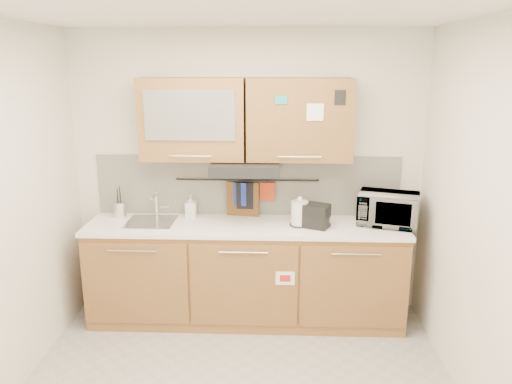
{
  "coord_description": "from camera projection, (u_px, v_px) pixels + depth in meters",
  "views": [
    {
      "loc": [
        0.26,
        -3.0,
        2.31
      ],
      "look_at": [
        0.1,
        1.05,
        1.25
      ],
      "focal_mm": 35.0,
      "sensor_mm": 36.0,
      "label": 1
    }
  ],
  "objects": [
    {
      "name": "upper_cabinets",
      "position": [
        245.0,
        119.0,
        4.31
      ],
      "size": [
        1.82,
        0.37,
        0.7
      ],
      "color": "olive",
      "rests_on": "wall_back"
    },
    {
      "name": "pot_holder",
      "position": [
        267.0,
        192.0,
        4.58
      ],
      "size": [
        0.14,
        0.04,
        0.17
      ],
      "primitive_type": "cube",
      "rotation": [
        0.0,
        0.0,
        -0.11
      ],
      "color": "red",
      "rests_on": "utensil_rail"
    },
    {
      "name": "cutting_board",
      "position": [
        243.0,
        202.0,
        4.61
      ],
      "size": [
        0.3,
        0.06,
        0.37
      ],
      "primitive_type": "cube",
      "rotation": [
        0.0,
        0.0,
        -0.14
      ],
      "color": "brown",
      "rests_on": "utensil_rail"
    },
    {
      "name": "range_hood",
      "position": [
        246.0,
        167.0,
        4.34
      ],
      "size": [
        0.6,
        0.46,
        0.1
      ],
      "primitive_type": "cube",
      "color": "black",
      "rests_on": "upper_cabinets"
    },
    {
      "name": "sink",
      "position": [
        151.0,
        222.0,
        4.46
      ],
      "size": [
        0.42,
        0.4,
        0.26
      ],
      "color": "silver",
      "rests_on": "countertop"
    },
    {
      "name": "dark_pouch",
      "position": [
        245.0,
        195.0,
        4.6
      ],
      "size": [
        0.16,
        0.05,
        0.25
      ],
      "primitive_type": "cube",
      "rotation": [
        0.0,
        0.0,
        -0.05
      ],
      "color": "black",
      "rests_on": "utensil_rail"
    },
    {
      "name": "utensil_rail",
      "position": [
        247.0,
        180.0,
        4.57
      ],
      "size": [
        1.3,
        0.02,
        0.02
      ],
      "primitive_type": "cylinder",
      "rotation": [
        0.0,
        1.57,
        0.0
      ],
      "color": "black",
      "rests_on": "backsplash"
    },
    {
      "name": "backsplash",
      "position": [
        247.0,
        185.0,
        4.63
      ],
      "size": [
        2.8,
        0.02,
        0.56
      ],
      "primitive_type": "cube",
      "color": "silver",
      "rests_on": "countertop"
    },
    {
      "name": "microwave",
      "position": [
        388.0,
        209.0,
        4.37
      ],
      "size": [
        0.59,
        0.48,
        0.28
      ],
      "primitive_type": "imported",
      "rotation": [
        0.0,
        0.0,
        -0.29
      ],
      "color": "#999999",
      "rests_on": "countertop"
    },
    {
      "name": "utensil_crock",
      "position": [
        120.0,
        209.0,
        4.59
      ],
      "size": [
        0.13,
        0.13,
        0.29
      ],
      "rotation": [
        0.0,
        0.0,
        -0.1
      ],
      "color": "silver",
      "rests_on": "countertop"
    },
    {
      "name": "countertop",
      "position": [
        246.0,
        226.0,
        4.41
      ],
      "size": [
        2.82,
        0.62,
        0.04
      ],
      "primitive_type": "cube",
      "color": "white",
      "rests_on": "base_cabinet"
    },
    {
      "name": "ceiling",
      "position": [
        231.0,
        9.0,
        2.83
      ],
      "size": [
        3.2,
        3.2,
        0.0
      ],
      "primitive_type": "plane",
      "rotation": [
        3.14,
        0.0,
        0.0
      ],
      "color": "white",
      "rests_on": "wall_back"
    },
    {
      "name": "oven_mitt",
      "position": [
        240.0,
        194.0,
        4.6
      ],
      "size": [
        0.13,
        0.07,
        0.22
      ],
      "primitive_type": "cube",
      "rotation": [
        0.0,
        0.0,
        -0.3
      ],
      "color": "#203396",
      "rests_on": "utensil_rail"
    },
    {
      "name": "base_cabinet",
      "position": [
        246.0,
        278.0,
        4.54
      ],
      "size": [
        2.8,
        0.64,
        0.88
      ],
      "color": "olive",
      "rests_on": "floor"
    },
    {
      "name": "wall_back",
      "position": [
        247.0,
        174.0,
        4.61
      ],
      "size": [
        3.2,
        0.0,
        3.2
      ],
      "primitive_type": "plane",
      "rotation": [
        1.57,
        0.0,
        0.0
      ],
      "color": "silver",
      "rests_on": "ground"
    },
    {
      "name": "kettle",
      "position": [
        300.0,
        214.0,
        4.35
      ],
      "size": [
        0.19,
        0.17,
        0.26
      ],
      "rotation": [
        0.0,
        0.0,
        -0.1
      ],
      "color": "silver",
      "rests_on": "countertop"
    },
    {
      "name": "wall_right",
      "position": [
        490.0,
        230.0,
        3.1
      ],
      "size": [
        0.0,
        3.0,
        3.0
      ],
      "primitive_type": "plane",
      "rotation": [
        1.57,
        0.0,
        -1.57
      ],
      "color": "silver",
      "rests_on": "ground"
    },
    {
      "name": "soap_bottle",
      "position": [
        191.0,
        206.0,
        4.58
      ],
      "size": [
        0.1,
        0.1,
        0.21
      ],
      "primitive_type": "imported",
      "rotation": [
        0.0,
        0.0,
        0.01
      ],
      "color": "#999999",
      "rests_on": "countertop"
    },
    {
      "name": "toaster",
      "position": [
        313.0,
        215.0,
        4.31
      ],
      "size": [
        0.31,
        0.26,
        0.21
      ],
      "rotation": [
        0.0,
        0.0,
        -0.43
      ],
      "color": "black",
      "rests_on": "countertop"
    }
  ]
}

